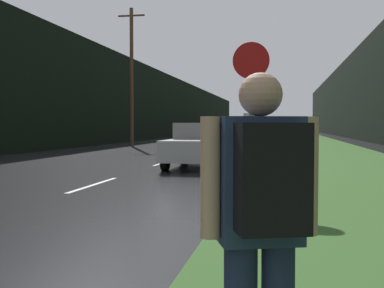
{
  "coord_description": "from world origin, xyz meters",
  "views": [
    {
      "loc": [
        4.48,
        1.42,
        1.45
      ],
      "look_at": [
        1.77,
        15.79,
        0.87
      ],
      "focal_mm": 45.0,
      "sensor_mm": 36.0,
      "label": 1
    }
  ],
  "objects_px": {
    "stop_sign": "(251,103)",
    "car_passing_far": "(248,134)",
    "delivery_truck": "(251,122)",
    "hitchhiker_with_backpack": "(262,222)",
    "car_passing_near": "(202,145)"
  },
  "relations": [
    {
      "from": "stop_sign",
      "to": "car_passing_far",
      "type": "xyz_separation_m",
      "value": [
        -2.13,
        29.26,
        -1.11
      ]
    },
    {
      "from": "car_passing_far",
      "to": "delivery_truck",
      "type": "bearing_deg",
      "value": -86.49
    },
    {
      "from": "hitchhiker_with_backpack",
      "to": "delivery_truck",
      "type": "xyz_separation_m",
      "value": [
        -6.14,
        93.41,
        0.96
      ]
    },
    {
      "from": "stop_sign",
      "to": "hitchhiker_with_backpack",
      "type": "xyz_separation_m",
      "value": [
        0.5,
        -6.86,
        -0.88
      ]
    },
    {
      "from": "stop_sign",
      "to": "car_passing_near",
      "type": "bearing_deg",
      "value": 106.71
    },
    {
      "from": "car_passing_far",
      "to": "car_passing_near",
      "type": "bearing_deg",
      "value": 90.0
    },
    {
      "from": "hitchhiker_with_backpack",
      "to": "car_passing_near",
      "type": "bearing_deg",
      "value": 82.35
    },
    {
      "from": "stop_sign",
      "to": "car_passing_far",
      "type": "relative_size",
      "value": 0.7
    },
    {
      "from": "car_passing_near",
      "to": "delivery_truck",
      "type": "relative_size",
      "value": 0.55
    },
    {
      "from": "hitchhiker_with_backpack",
      "to": "stop_sign",
      "type": "bearing_deg",
      "value": 75.85
    },
    {
      "from": "car_passing_far",
      "to": "delivery_truck",
      "type": "distance_m",
      "value": 57.42
    },
    {
      "from": "hitchhiker_with_backpack",
      "to": "delivery_truck",
      "type": "bearing_deg",
      "value": 75.43
    },
    {
      "from": "stop_sign",
      "to": "car_passing_far",
      "type": "distance_m",
      "value": 29.35
    },
    {
      "from": "stop_sign",
      "to": "car_passing_near",
      "type": "height_order",
      "value": "stop_sign"
    },
    {
      "from": "hitchhiker_with_backpack",
      "to": "car_passing_far",
      "type": "xyz_separation_m",
      "value": [
        -2.63,
        36.11,
        -0.24
      ]
    }
  ]
}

